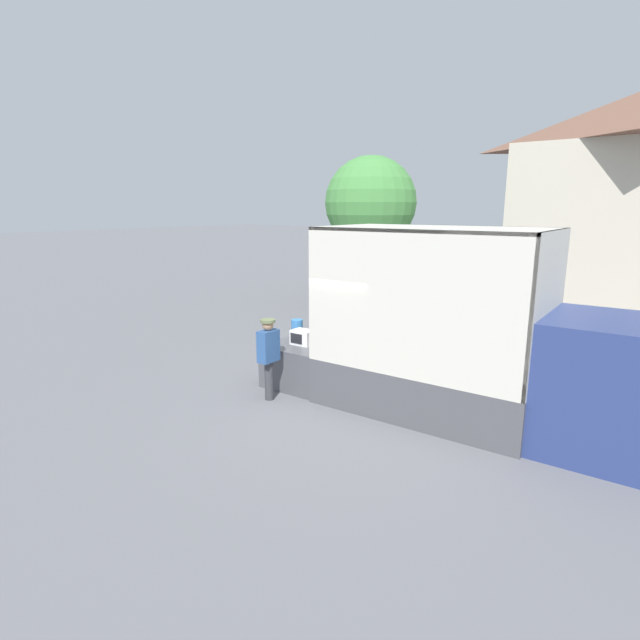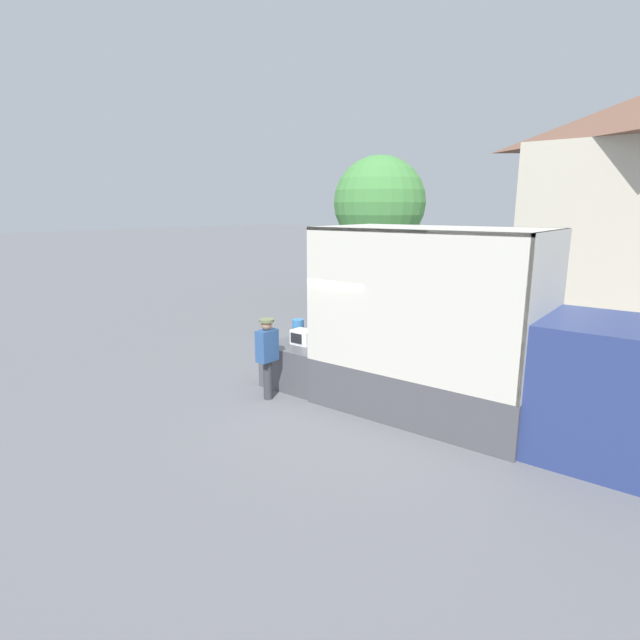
% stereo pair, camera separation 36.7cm
% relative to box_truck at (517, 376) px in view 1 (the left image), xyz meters
% --- Properties ---
extents(ground_plane, '(160.00, 160.00, 0.00)m').
position_rel_box_truck_xyz_m(ground_plane, '(-3.65, 0.00, -0.97)').
color(ground_plane, slate).
extents(box_truck, '(6.41, 2.27, 3.46)m').
position_rel_box_truck_xyz_m(box_truck, '(0.00, 0.00, 0.00)').
color(box_truck, navy).
rests_on(box_truck, ground).
extents(tailgate_deck, '(1.41, 2.15, 0.91)m').
position_rel_box_truck_xyz_m(tailgate_deck, '(-4.36, 0.00, -0.52)').
color(tailgate_deck, '#4C4C51').
rests_on(tailgate_deck, ground).
extents(microwave, '(0.47, 0.36, 0.32)m').
position_rel_box_truck_xyz_m(microwave, '(-4.38, -0.38, 0.10)').
color(microwave, white).
rests_on(microwave, tailgate_deck).
extents(portable_generator, '(0.57, 0.46, 0.52)m').
position_rel_box_truck_xyz_m(portable_generator, '(-4.29, 0.47, 0.14)').
color(portable_generator, black).
rests_on(portable_generator, tailgate_deck).
extents(orange_bucket, '(0.27, 0.27, 0.40)m').
position_rel_box_truck_xyz_m(orange_bucket, '(-4.89, 0.06, 0.14)').
color(orange_bucket, '#3370B2').
rests_on(orange_bucket, tailgate_deck).
extents(worker_person, '(0.30, 0.44, 1.66)m').
position_rel_box_truck_xyz_m(worker_person, '(-4.40, -1.49, 0.05)').
color(worker_person, '#38383D').
rests_on(worker_person, ground).
extents(street_tree, '(3.55, 3.55, 5.79)m').
position_rel_box_truck_xyz_m(street_tree, '(-7.99, 8.68, 3.02)').
color(street_tree, brown).
rests_on(street_tree, ground).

